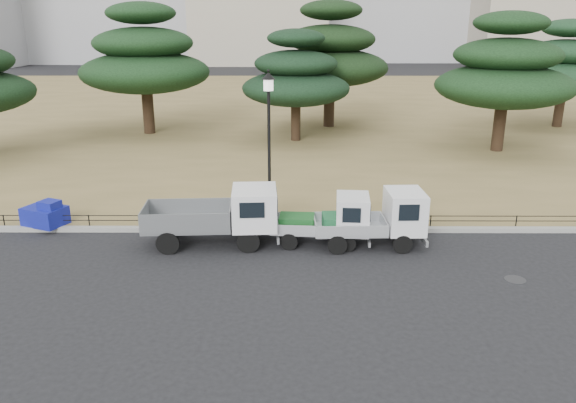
{
  "coord_description": "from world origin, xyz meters",
  "views": [
    {
      "loc": [
        0.07,
        -15.75,
        7.05
      ],
      "look_at": [
        0.0,
        2.0,
        1.3
      ],
      "focal_mm": 35.0,
      "sensor_mm": 36.0,
      "label": 1
    }
  ],
  "objects_px": {
    "truck_large": "(219,214)",
    "tarp_pile": "(45,215)",
    "truck_kei_rear": "(378,219)",
    "truck_kei_front": "(328,220)",
    "street_lamp": "(269,124)"
  },
  "relations": [
    {
      "from": "truck_kei_front",
      "to": "street_lamp",
      "type": "height_order",
      "value": "street_lamp"
    },
    {
      "from": "street_lamp",
      "to": "truck_kei_rear",
      "type": "bearing_deg",
      "value": -23.45
    },
    {
      "from": "truck_kei_rear",
      "to": "street_lamp",
      "type": "xyz_separation_m",
      "value": [
        -3.55,
        1.54,
        2.8
      ]
    },
    {
      "from": "truck_kei_rear",
      "to": "tarp_pile",
      "type": "height_order",
      "value": "truck_kei_rear"
    },
    {
      "from": "truck_large",
      "to": "street_lamp",
      "type": "xyz_separation_m",
      "value": [
        1.59,
        1.43,
        2.68
      ]
    },
    {
      "from": "truck_large",
      "to": "tarp_pile",
      "type": "bearing_deg",
      "value": 164.22
    },
    {
      "from": "truck_kei_front",
      "to": "truck_kei_rear",
      "type": "bearing_deg",
      "value": 0.19
    },
    {
      "from": "truck_kei_rear",
      "to": "tarp_pile",
      "type": "distance_m",
      "value": 11.57
    },
    {
      "from": "truck_large",
      "to": "truck_kei_rear",
      "type": "distance_m",
      "value": 5.14
    },
    {
      "from": "truck_kei_front",
      "to": "truck_large",
      "type": "bearing_deg",
      "value": -175.44
    },
    {
      "from": "truck_large",
      "to": "truck_kei_rear",
      "type": "bearing_deg",
      "value": -4.53
    },
    {
      "from": "truck_large",
      "to": "tarp_pile",
      "type": "height_order",
      "value": "truck_large"
    },
    {
      "from": "tarp_pile",
      "to": "truck_large",
      "type": "bearing_deg",
      "value": -12.51
    },
    {
      "from": "truck_kei_front",
      "to": "tarp_pile",
      "type": "height_order",
      "value": "truck_kei_front"
    },
    {
      "from": "truck_kei_front",
      "to": "truck_kei_rear",
      "type": "distance_m",
      "value": 1.59
    }
  ]
}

